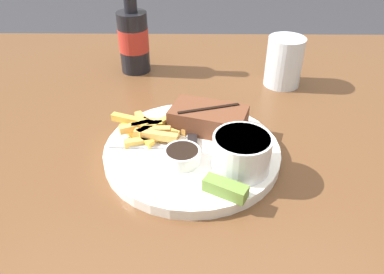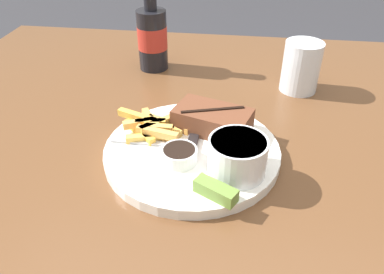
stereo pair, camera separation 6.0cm
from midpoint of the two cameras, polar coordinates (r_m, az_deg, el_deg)
dining_table at (r=0.67m, az=-2.58°, el=-8.18°), size 1.23×1.17×0.76m
dinner_plate at (r=0.62m, az=-2.78°, el=-2.30°), size 0.29×0.29×0.02m
steak_portion at (r=0.65m, az=-0.12°, el=2.75°), size 0.14×0.11×0.04m
fries_pile at (r=0.64m, az=-9.08°, el=1.13°), size 0.14×0.10×0.02m
coleslaw_cup at (r=0.55m, az=4.50°, el=-2.27°), size 0.09×0.09×0.06m
dipping_sauce_cup at (r=0.58m, az=-4.48°, el=-2.91°), size 0.06×0.06×0.02m
pickle_spear at (r=0.52m, az=1.80°, el=-7.96°), size 0.07×0.05×0.02m
fork_utensil at (r=0.62m, az=-9.79°, el=-1.41°), size 0.13×0.01×0.00m
knife_utensil at (r=0.64m, az=-2.67°, el=0.42°), size 0.02×0.17×0.01m
beer_bottle at (r=0.90m, az=-10.89°, el=14.54°), size 0.07×0.07×0.22m
drinking_glass at (r=0.84m, az=11.86°, el=11.11°), size 0.08×0.08×0.11m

